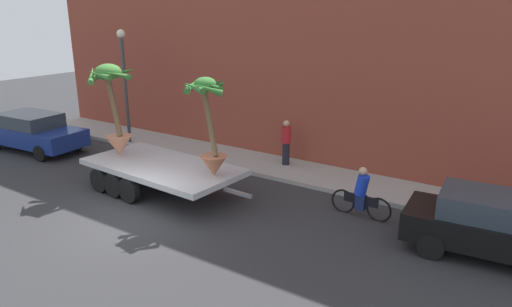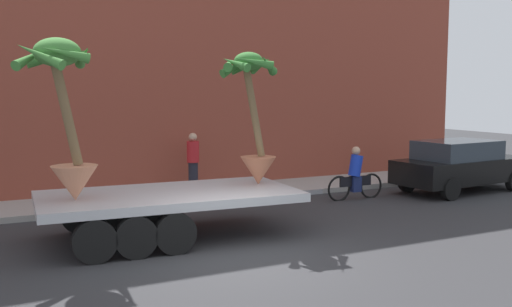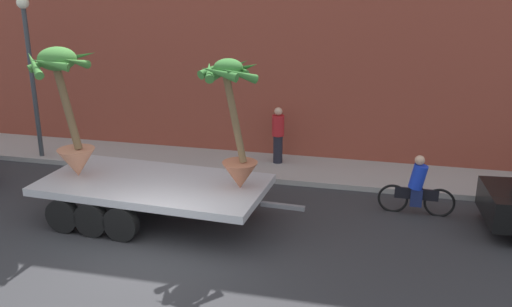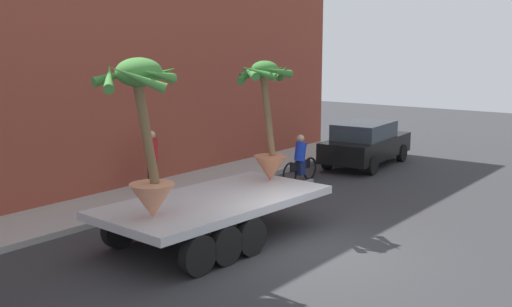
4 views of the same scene
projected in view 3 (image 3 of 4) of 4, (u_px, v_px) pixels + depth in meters
The scene contains 8 objects.
ground_plane at pixel (149, 265), 11.45m from camera, with size 60.00×60.00×0.00m, color #2D2D30.
sidewalk at pixel (231, 164), 17.06m from camera, with size 24.00×2.20×0.15m, color #A39E99.
flatbed_trailer at pixel (145, 189), 13.35m from camera, with size 6.36×2.90×0.98m.
potted_palm_rear at pixel (67, 109), 13.08m from camera, with size 1.58×1.62×3.09m.
potted_palm_middle at pixel (234, 124), 12.35m from camera, with size 1.37×1.41×2.95m.
cyclist at pixel (417, 188), 13.62m from camera, with size 1.84×0.35×1.54m.
pedestrian_near_gate at pixel (278, 134), 16.72m from camera, with size 0.36×0.36×1.71m.
street_lamp at pixel (30, 57), 16.64m from camera, with size 0.36×0.36×4.83m.
Camera 3 is at (4.49, -9.36, 5.77)m, focal length 39.38 mm.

